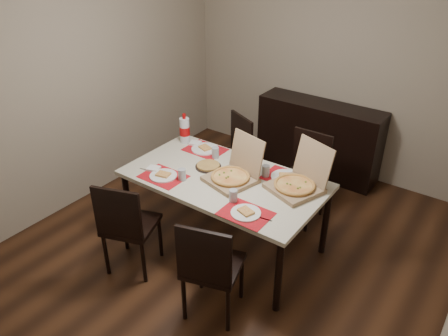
% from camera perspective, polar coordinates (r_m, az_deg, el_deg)
% --- Properties ---
extents(ground, '(3.80, 4.00, 0.02)m').
position_cam_1_polar(ground, '(4.38, 1.56, -9.87)').
color(ground, '#3F2313').
rests_on(ground, ground).
extents(room_walls, '(3.84, 4.02, 2.62)m').
position_cam_1_polar(room_walls, '(3.89, 5.63, 13.94)').
color(room_walls, gray).
rests_on(room_walls, ground).
extents(sideboard, '(1.50, 0.40, 0.90)m').
position_cam_1_polar(sideboard, '(5.48, 12.21, 3.80)').
color(sideboard, black).
rests_on(sideboard, ground).
extents(dining_table, '(1.80, 1.00, 0.75)m').
position_cam_1_polar(dining_table, '(3.99, 0.00, -2.08)').
color(dining_table, beige).
rests_on(dining_table, ground).
extents(chair_near_left, '(0.54, 0.54, 0.93)m').
position_cam_1_polar(chair_near_left, '(3.86, -12.62, -7.15)').
color(chair_near_left, black).
rests_on(chair_near_left, ground).
extents(chair_near_right, '(0.52, 0.52, 0.93)m').
position_cam_1_polar(chair_near_right, '(3.37, -1.87, -12.66)').
color(chair_near_right, black).
rests_on(chair_near_right, ground).
extents(chair_far_left, '(0.56, 0.56, 0.93)m').
position_cam_1_polar(chair_far_left, '(4.89, 1.08, 2.01)').
color(chair_far_left, black).
rests_on(chair_far_left, ground).
extents(chair_far_right, '(0.42, 0.42, 0.93)m').
position_cam_1_polar(chair_far_right, '(4.58, 10.53, -0.59)').
color(chair_far_right, black).
rests_on(chair_far_right, ground).
extents(setting_near_left, '(0.49, 0.30, 0.11)m').
position_cam_1_polar(setting_near_left, '(3.99, -7.49, -0.87)').
color(setting_near_left, red).
rests_on(setting_near_left, dining_table).
extents(setting_near_right, '(0.44, 0.30, 0.11)m').
position_cam_1_polar(setting_near_right, '(3.51, 2.41, -5.24)').
color(setting_near_right, red).
rests_on(setting_near_right, dining_table).
extents(setting_far_left, '(0.46, 0.30, 0.11)m').
position_cam_1_polar(setting_far_left, '(4.40, -2.32, 2.47)').
color(setting_far_left, red).
rests_on(setting_far_left, dining_table).
extents(setting_far_right, '(0.48, 0.30, 0.11)m').
position_cam_1_polar(setting_far_right, '(3.97, 7.44, -0.98)').
color(setting_far_right, red).
rests_on(setting_far_right, dining_table).
extents(napkin_loose, '(0.16, 0.15, 0.02)m').
position_cam_1_polar(napkin_loose, '(3.89, -0.49, -1.64)').
color(napkin_loose, white).
rests_on(napkin_loose, dining_table).
extents(pizza_box_center, '(0.48, 0.51, 0.39)m').
position_cam_1_polar(pizza_box_center, '(3.88, 1.21, -0.86)').
color(pizza_box_center, '#937655').
rests_on(pizza_box_center, dining_table).
extents(pizza_box_right, '(0.52, 0.55, 0.40)m').
position_cam_1_polar(pizza_box_right, '(3.81, 9.59, -1.96)').
color(pizza_box_right, '#937655').
rests_on(pizza_box_right, dining_table).
extents(faina_plate, '(0.24, 0.24, 0.03)m').
position_cam_1_polar(faina_plate, '(4.11, -2.07, 0.27)').
color(faina_plate, black).
rests_on(faina_plate, dining_table).
extents(dip_bowl, '(0.14, 0.14, 0.03)m').
position_cam_1_polar(dip_bowl, '(3.99, 2.09, -0.65)').
color(dip_bowl, white).
rests_on(dip_bowl, dining_table).
extents(soda_bottle, '(0.11, 0.11, 0.32)m').
position_cam_1_polar(soda_bottle, '(4.55, -5.15, 4.93)').
color(soda_bottle, silver).
rests_on(soda_bottle, dining_table).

